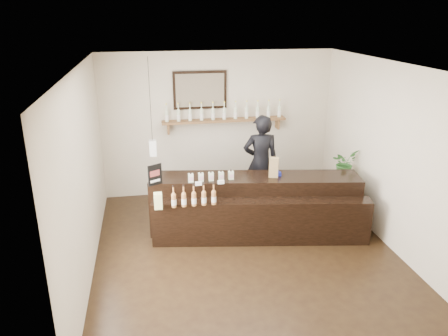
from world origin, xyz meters
TOP-DOWN VIEW (x-y plane):
  - ground at (0.00, 0.00)m, footprint 5.00×5.00m
  - room_shell at (0.00, 0.00)m, footprint 5.00×5.00m
  - back_wall_decor at (-0.15, 2.37)m, footprint 2.66×0.96m
  - counter at (0.30, 0.57)m, footprint 3.47×1.45m
  - promo_sign at (-1.30, 0.61)m, footprint 0.22×0.14m
  - paper_bag at (0.59, 0.62)m, footprint 0.18×0.15m
  - tape_dispenser at (0.66, 0.65)m, footprint 0.15×0.07m
  - side_cabinet at (2.00, 1.01)m, footprint 0.49×0.59m
  - potted_plant at (2.00, 1.01)m, footprint 0.56×0.54m
  - shopkeeper at (0.63, 1.55)m, footprint 0.76×0.53m

SIDE VIEW (x-z plane):
  - ground at x=0.00m, z-range 0.00..0.00m
  - side_cabinet at x=2.00m, z-range 0.00..0.73m
  - counter at x=0.30m, z-range -0.11..1.01m
  - potted_plant at x=2.00m, z-range 0.73..1.21m
  - shopkeeper at x=0.63m, z-range 0.00..2.00m
  - tape_dispenser at x=0.66m, z-range 0.94..1.06m
  - paper_bag at x=0.59m, z-range 0.95..1.28m
  - promo_sign at x=-1.30m, z-range 0.95..1.29m
  - room_shell at x=0.00m, z-range -0.80..4.20m
  - back_wall_decor at x=-0.15m, z-range 0.91..2.60m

